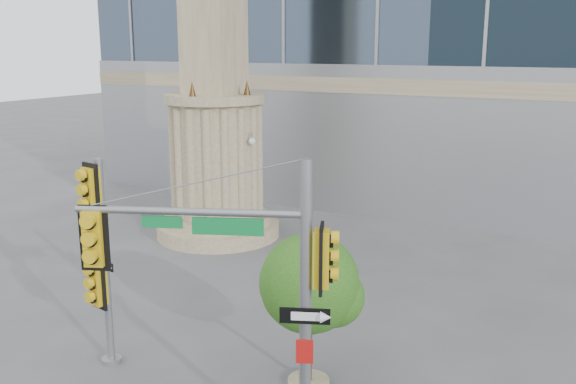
% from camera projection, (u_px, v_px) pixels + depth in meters
% --- Properties ---
extents(monument, '(4.40, 4.40, 16.60)m').
position_uv_depth(monument, '(215.00, 81.00, 22.02)').
color(monument, gray).
rests_on(monument, ground).
extents(main_signal_pole, '(3.77, 1.81, 5.13)m').
position_uv_depth(main_signal_pole, '(246.00, 281.00, 9.96)').
color(main_signal_pole, slate).
rests_on(main_signal_pole, ground).
extents(secondary_signal_pole, '(0.78, 0.69, 4.52)m').
position_uv_depth(secondary_signal_pole, '(99.00, 247.00, 13.35)').
color(secondary_signal_pole, slate).
rests_on(secondary_signal_pole, ground).
extents(street_tree, '(2.04, 1.99, 3.18)m').
position_uv_depth(street_tree, '(311.00, 287.00, 12.64)').
color(street_tree, gray).
rests_on(street_tree, ground).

